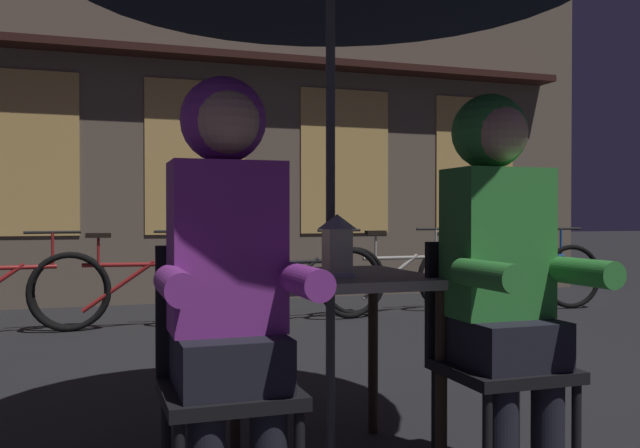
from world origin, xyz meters
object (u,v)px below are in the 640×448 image
(lantern, at_px, (337,244))
(chair_right, at_px, (492,349))
(bicycle_fourth, at_px, (301,284))
(bicycle_furthest, at_px, (526,276))
(bicycle_fifth, at_px, (401,278))
(bicycle_third, at_px, (133,288))
(chair_left, at_px, (225,368))
(cafe_table, at_px, (330,300))
(potted_plant, at_px, (479,254))
(bicycle_second, at_px, (0,293))
(person_left_hooded, at_px, (228,255))
(person_right_hooded, at_px, (501,250))

(lantern, xyz_separation_m, chair_right, (0.49, -0.26, -0.37))
(bicycle_fourth, xyz_separation_m, bicycle_furthest, (2.41, 0.05, 0.00))
(bicycle_fourth, height_order, bicycle_fifth, same)
(lantern, height_order, bicycle_third, lantern)
(chair_left, relative_size, bicycle_third, 0.52)
(lantern, distance_m, bicycle_third, 3.69)
(cafe_table, distance_m, bicycle_fifth, 4.16)
(lantern, height_order, potted_plant, lantern)
(bicycle_second, xyz_separation_m, potted_plant, (4.62, 0.40, 0.20))
(bicycle_fifth, bearing_deg, potted_plant, 13.52)
(chair_right, height_order, bicycle_furthest, chair_right)
(bicycle_furthest, bearing_deg, bicycle_second, 179.43)
(bicycle_fifth, bearing_deg, chair_left, -122.08)
(person_left_hooded, height_order, bicycle_third, person_left_hooded)
(cafe_table, height_order, bicycle_fifth, bicycle_fifth)
(person_left_hooded, height_order, bicycle_fifth, person_left_hooded)
(potted_plant, bearing_deg, bicycle_furthest, -59.75)
(cafe_table, distance_m, bicycle_fourth, 3.50)
(bicycle_second, distance_m, bicycle_fourth, 2.47)
(chair_right, xyz_separation_m, bicycle_furthest, (2.84, 3.79, -0.14))
(lantern, distance_m, potted_plant, 5.03)
(chair_right, xyz_separation_m, person_right_hooded, (0.00, -0.06, 0.36))
(person_left_hooded, distance_m, bicycle_second, 4.08)
(bicycle_fifth, xyz_separation_m, potted_plant, (1.04, 0.25, 0.20))
(chair_left, height_order, potted_plant, potted_plant)
(bicycle_second, bearing_deg, chair_right, -61.99)
(lantern, bearing_deg, bicycle_fourth, 75.17)
(chair_left, xyz_separation_m, bicycle_third, (-0.06, 3.88, -0.14))
(cafe_table, relative_size, bicycle_second, 0.44)
(chair_left, height_order, person_right_hooded, person_right_hooded)
(chair_right, xyz_separation_m, bicycle_fourth, (0.43, 3.74, -0.14))
(bicycle_second, height_order, bicycle_fifth, same)
(bicycle_third, bearing_deg, chair_right, -75.31)
(chair_right, distance_m, bicycle_fourth, 3.77)
(bicycle_fourth, height_order, bicycle_furthest, same)
(person_left_hooded, bearing_deg, potted_plant, 50.54)
(bicycle_second, bearing_deg, bicycle_fifth, 2.41)
(person_left_hooded, relative_size, bicycle_third, 0.84)
(person_right_hooded, bearing_deg, lantern, 146.83)
(cafe_table, distance_m, potted_plant, 4.94)
(chair_right, relative_size, bicycle_second, 0.52)
(bicycle_fourth, xyz_separation_m, potted_plant, (2.15, 0.50, 0.20))
(chair_right, xyz_separation_m, potted_plant, (2.58, 4.24, 0.05))
(potted_plant, bearing_deg, bicycle_fifth, -166.48)
(person_right_hooded, xyz_separation_m, potted_plant, (2.58, 4.30, -0.30))
(bicycle_second, xyz_separation_m, bicycle_third, (1.03, 0.04, 0.00))
(chair_left, bearing_deg, bicycle_fifth, 57.92)
(chair_left, bearing_deg, cafe_table, 37.55)
(person_left_hooded, xyz_separation_m, bicycle_fifth, (2.50, 4.05, -0.50))
(bicycle_fourth, distance_m, potted_plant, 2.22)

